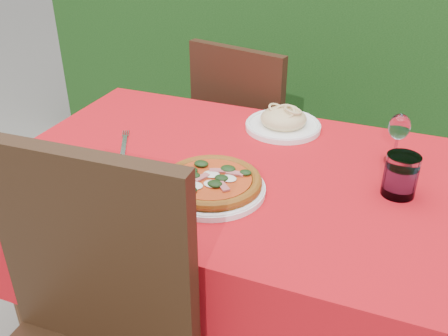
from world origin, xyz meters
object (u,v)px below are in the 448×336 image
at_px(pasta_plate, 283,122).
at_px(chair_far, 248,133).
at_px(pizza_plate, 212,184).
at_px(wine_glass, 399,129).
at_px(water_glass, 400,177).
at_px(fork, 124,145).

bearing_deg(pasta_plate, chair_far, 124.00).
height_order(chair_far, pizza_plate, chair_far).
xyz_separation_m(pizza_plate, wine_glass, (0.43, 0.35, 0.08)).
relative_size(chair_far, pizza_plate, 3.26).
xyz_separation_m(pasta_plate, wine_glass, (0.36, -0.10, 0.08)).
height_order(pizza_plate, water_glass, water_glass).
distance_m(pasta_plate, fork, 0.52).
bearing_deg(pizza_plate, chair_far, 102.29).
relative_size(pasta_plate, water_glass, 2.20).
relative_size(water_glass, fork, 0.59).
distance_m(water_glass, wine_glass, 0.19).
bearing_deg(wine_glass, pizza_plate, -140.75).
height_order(pasta_plate, fork, pasta_plate).
bearing_deg(pasta_plate, pizza_plate, -98.32).
xyz_separation_m(pasta_plate, water_glass, (0.39, -0.28, 0.03)).
xyz_separation_m(pizza_plate, fork, (-0.36, 0.14, -0.02)).
bearing_deg(pizza_plate, pasta_plate, 81.68).
xyz_separation_m(pasta_plate, fork, (-0.42, -0.31, -0.02)).
bearing_deg(chair_far, fork, 87.58).
height_order(pasta_plate, water_glass, water_glass).
bearing_deg(water_glass, wine_glass, 98.53).
height_order(pizza_plate, wine_glass, wine_glass).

